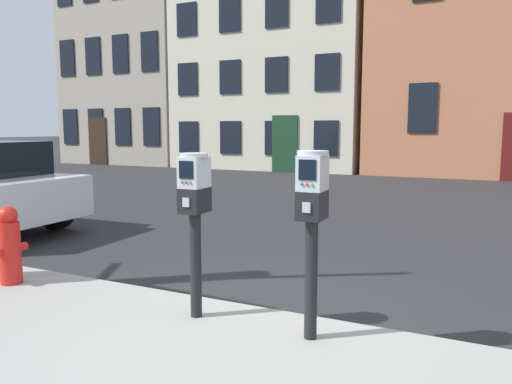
% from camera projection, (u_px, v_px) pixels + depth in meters
% --- Properties ---
extents(ground_plane, '(160.00, 160.00, 0.00)m').
position_uv_depth(ground_plane, '(271.00, 336.00, 3.93)').
color(ground_plane, '#28282B').
extents(parking_meter_near_kerb, '(0.22, 0.26, 1.29)m').
position_uv_depth(parking_meter_near_kerb, '(195.00, 205.00, 3.85)').
color(parking_meter_near_kerb, black).
rests_on(parking_meter_near_kerb, sidewalk_slab).
extents(parking_meter_twin_adjacent, '(0.22, 0.26, 1.33)m').
position_uv_depth(parking_meter_twin_adjacent, '(312.00, 211.00, 3.43)').
color(parking_meter_twin_adjacent, black).
rests_on(parking_meter_twin_adjacent, sidewalk_slab).
extents(fire_hydrant, '(0.20, 0.36, 0.75)m').
position_uv_depth(fire_hydrant, '(10.00, 246.00, 4.76)').
color(fire_hydrant, red).
rests_on(fire_hydrant, sidewalk_slab).
extents(townhouse_orange_brick, '(6.14, 6.59, 9.24)m').
position_uv_depth(townhouse_orange_brick, '(153.00, 67.00, 24.49)').
color(townhouse_orange_brick, '#9E9384').
rests_on(townhouse_orange_brick, ground_plane).
extents(townhouse_brownstone, '(7.73, 6.47, 9.22)m').
position_uv_depth(townhouse_brownstone, '(285.00, 58.00, 21.39)').
color(townhouse_brownstone, beige).
rests_on(townhouse_brownstone, ground_plane).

